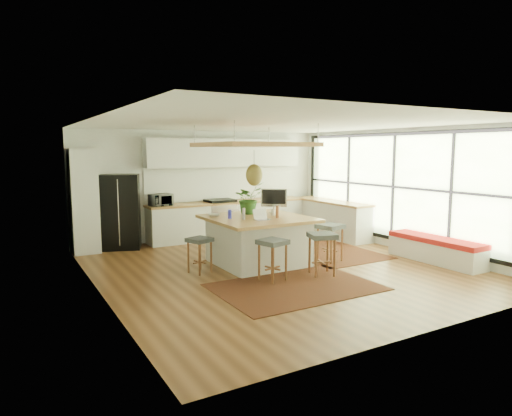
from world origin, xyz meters
TOP-DOWN VIEW (x-y plane):
  - floor at (0.00, 0.00)m, footprint 7.00×7.00m
  - ceiling at (0.00, 0.00)m, footprint 7.00×7.00m
  - wall_back at (0.00, 3.50)m, footprint 6.50×0.00m
  - wall_front at (0.00, -3.50)m, footprint 6.50×0.00m
  - wall_left at (-3.25, 0.00)m, footprint 0.00×7.00m
  - wall_right at (3.25, 0.00)m, footprint 0.00×7.00m
  - window_wall at (3.22, 0.00)m, footprint 0.10×6.20m
  - pantry at (-2.95, 3.18)m, footprint 0.55×0.60m
  - back_counter_base at (0.55, 3.18)m, footprint 4.20×0.60m
  - back_counter_top at (0.55, 3.18)m, footprint 4.24×0.64m
  - backsplash at (0.55, 3.48)m, footprint 4.20×0.02m
  - upper_cabinets at (0.55, 3.32)m, footprint 4.20×0.34m
  - range at (0.30, 3.18)m, footprint 0.76×0.62m
  - right_counter_base at (2.93, 2.00)m, footprint 0.60×2.50m
  - right_counter_top at (2.93, 2.00)m, footprint 0.64×2.54m
  - window_bench at (2.95, -1.20)m, footprint 0.52×2.00m
  - ceiling_panel at (-0.30, 0.40)m, footprint 1.86×1.86m
  - rug_near at (-0.42, -1.19)m, footprint 2.60×1.80m
  - rug_right at (1.65, 0.67)m, footprint 1.80×2.60m
  - fridge at (-2.17, 3.20)m, footprint 1.01×0.90m
  - island at (-0.19, 0.44)m, footprint 1.85×1.85m
  - stool_near_left at (-0.56, -0.69)m, footprint 0.52×0.52m
  - stool_near_right at (0.39, -0.82)m, footprint 0.57×0.57m
  - stool_right_front at (1.16, -0.11)m, footprint 0.53×0.53m
  - stool_right_back at (0.99, 1.00)m, footprint 0.56×0.56m
  - stool_left_side at (-1.43, 0.41)m, footprint 0.49×0.49m
  - laptop at (-0.31, 0.06)m, footprint 0.30×0.31m
  - monitor at (0.39, 0.79)m, footprint 0.55×0.49m
  - microwave at (-1.25, 3.14)m, footprint 0.55×0.39m
  - island_plant at (-0.13, 0.93)m, footprint 0.74×0.78m
  - island_bowl at (-0.90, 0.93)m, footprint 0.28×0.28m
  - island_bottle_0 at (-0.74, 0.54)m, footprint 0.07×0.07m
  - island_bottle_1 at (-0.59, 0.29)m, footprint 0.07×0.07m
  - island_bottle_2 at (0.06, 0.14)m, footprint 0.07×0.07m
  - island_bottle_3 at (0.16, 0.49)m, footprint 0.07×0.07m

SIDE VIEW (x-z plane):
  - floor at x=0.00m, z-range 0.00..0.00m
  - rug_near at x=-0.42m, z-range 0.00..0.01m
  - rug_right at x=1.65m, z-range 0.00..0.01m
  - window_bench at x=2.95m, z-range 0.00..0.50m
  - stool_near_left at x=-0.56m, z-range 0.00..0.71m
  - stool_near_right at x=0.39m, z-range -0.02..0.73m
  - stool_right_front at x=1.16m, z-range -0.02..0.73m
  - stool_right_back at x=0.99m, z-range -0.03..0.74m
  - stool_left_side at x=-1.43m, z-range 0.03..0.68m
  - back_counter_base at x=0.55m, z-range 0.00..0.88m
  - right_counter_base at x=2.93m, z-range 0.00..0.88m
  - island at x=-0.19m, z-range 0.00..0.93m
  - range at x=0.30m, z-range 0.00..1.00m
  - back_counter_top at x=0.55m, z-range 0.88..0.93m
  - right_counter_top at x=2.93m, z-range 0.88..0.93m
  - fridge at x=-2.17m, z-range 0.08..1.77m
  - island_bowl at x=-0.90m, z-range 0.93..0.99m
  - island_bottle_0 at x=-0.74m, z-range 0.93..1.12m
  - island_bottle_1 at x=-0.59m, z-range 0.93..1.12m
  - island_bottle_2 at x=0.06m, z-range 0.93..1.12m
  - island_bottle_3 at x=0.16m, z-range 0.93..1.12m
  - laptop at x=-0.31m, z-range 0.94..1.16m
  - microwave at x=-1.25m, z-range 0.93..1.26m
  - pantry at x=-2.95m, z-range 0.00..2.25m
  - island_plant at x=-0.13m, z-range 0.93..1.43m
  - monitor at x=0.39m, z-range 0.94..1.44m
  - wall_back at x=0.00m, z-range -1.90..4.60m
  - wall_front at x=0.00m, z-range -1.90..4.60m
  - wall_left at x=-3.25m, z-range -2.15..4.85m
  - wall_right at x=3.25m, z-range -2.15..4.85m
  - backsplash at x=0.55m, z-range 0.95..1.75m
  - window_wall at x=3.22m, z-range 0.10..2.70m
  - ceiling_panel at x=-0.30m, z-range 1.65..2.45m
  - upper_cabinets at x=0.55m, z-range 1.80..2.50m
  - ceiling at x=0.00m, z-range 2.70..2.70m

